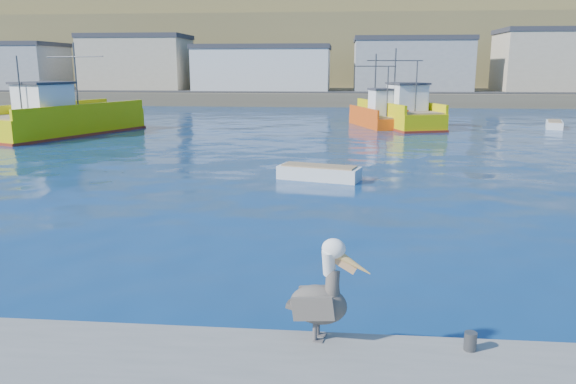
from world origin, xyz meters
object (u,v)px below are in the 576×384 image
Objects in this scene: trawler_yellow_b at (400,114)px; skiff_mid at (319,174)px; trawler_yellow_a at (63,120)px; boat_orange at (378,115)px; pelican at (322,296)px; skiff_far at (554,125)px.

skiff_mid is at bearing -103.95° from trawler_yellow_b.
trawler_yellow_a is 1.78× the size of boat_orange.
trawler_yellow_b reaches higher than pelican.
trawler_yellow_a reaches higher than skiff_far.
trawler_yellow_a is 38.04m from skiff_far.
skiff_far is (14.08, 0.17, -0.73)m from boat_orange.
trawler_yellow_a reaches higher than boat_orange.
skiff_far is (12.29, -0.29, -0.76)m from trawler_yellow_b.
trawler_yellow_a is at bearing 142.59° from skiff_mid.
trawler_yellow_b is 39.16m from pelican.
skiff_mid is at bearing -128.38° from skiff_far.
boat_orange is 14.10m from skiff_far.
trawler_yellow_b reaches higher than skiff_mid.
trawler_yellow_a is 36.32m from pelican.
trawler_yellow_b is at bearing 18.67° from trawler_yellow_a.
boat_orange is 2.01× the size of skiff_far.
trawler_yellow_a is 7.43× the size of pelican.
trawler_yellow_a is at bearing -161.33° from trawler_yellow_b.
pelican is (-5.04, -38.83, 0.24)m from trawler_yellow_b.
trawler_yellow_b reaches higher than boat_orange.
skiff_mid is at bearing 92.49° from pelican.
trawler_yellow_a reaches higher than trawler_yellow_b.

